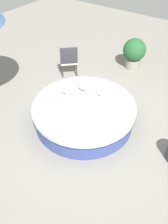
% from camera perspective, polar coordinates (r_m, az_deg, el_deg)
% --- Properties ---
extents(ground_plane, '(16.00, 16.00, 0.00)m').
position_cam_1_polar(ground_plane, '(5.84, 0.00, -2.33)').
color(ground_plane, gray).
extents(round_bed, '(2.50, 2.50, 0.53)m').
position_cam_1_polar(round_bed, '(5.66, 0.00, -0.35)').
color(round_bed, '#38478C').
rests_on(round_bed, ground_plane).
extents(throw_pillow_0, '(0.53, 0.31, 0.15)m').
position_cam_1_polar(throw_pillow_0, '(5.89, 5.06, 5.54)').
color(throw_pillow_0, silver).
rests_on(throw_pillow_0, round_bed).
extents(throw_pillow_1, '(0.53, 0.34, 0.21)m').
position_cam_1_polar(throw_pillow_1, '(6.01, 0.77, 6.95)').
color(throw_pillow_1, white).
rests_on(throw_pillow_1, round_bed).
extents(throw_pillow_2, '(0.50, 0.38, 0.19)m').
position_cam_1_polar(throw_pillow_2, '(5.91, -3.60, 6.12)').
color(throw_pillow_2, silver).
rests_on(throw_pillow_2, round_bed).
extents(throw_pillow_3, '(0.47, 0.33, 0.17)m').
position_cam_1_polar(throw_pillow_3, '(5.70, -7.42, 4.06)').
color(throw_pillow_3, beige).
rests_on(throw_pillow_3, round_bed).
extents(patio_chair, '(0.72, 0.72, 0.98)m').
position_cam_1_polar(patio_chair, '(7.30, -3.79, 12.94)').
color(patio_chair, '#333338').
rests_on(patio_chair, ground_plane).
extents(planter, '(0.73, 0.73, 1.00)m').
position_cam_1_polar(planter, '(7.84, 12.29, 14.28)').
color(planter, gray).
rests_on(planter, ground_plane).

